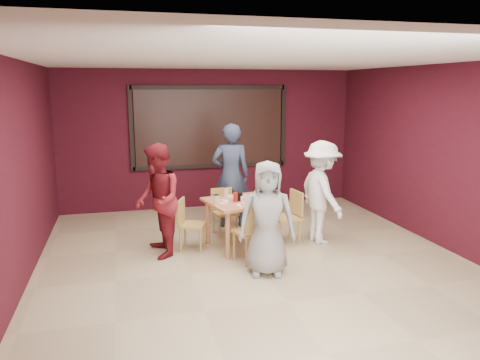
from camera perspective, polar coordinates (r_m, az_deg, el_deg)
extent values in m
plane|color=tan|center=(6.60, 2.27, -10.51)|extent=(7.00, 7.00, 0.00)
cube|color=black|center=(9.52, -3.64, 6.44)|extent=(3.00, 0.02, 1.50)
cube|color=#BA724C|center=(7.14, -0.04, -2.70)|extent=(1.11, 1.11, 0.04)
cylinder|color=#BA724C|center=(7.42, -3.95, -5.16)|extent=(0.07, 0.07, 0.70)
cylinder|color=#BA724C|center=(7.73, 1.24, -4.48)|extent=(0.07, 0.07, 0.70)
cylinder|color=#BA724C|center=(6.76, -1.52, -6.80)|extent=(0.07, 0.07, 0.70)
cylinder|color=#BA724C|center=(7.09, 4.05, -5.95)|extent=(0.07, 0.07, 0.70)
cylinder|color=silver|center=(6.86, 0.57, -3.08)|extent=(0.24, 0.24, 0.01)
cone|color=#BF8743|center=(6.85, 0.57, -2.96)|extent=(0.22, 0.22, 0.02)
cylinder|color=#F8E2C5|center=(6.79, 1.83, -2.67)|extent=(0.09, 0.09, 0.14)
cylinder|color=black|center=(6.77, 1.84, -2.05)|extent=(0.09, 0.09, 0.01)
cylinder|color=silver|center=(7.42, -0.61, -1.97)|extent=(0.24, 0.24, 0.01)
cone|color=#BF8743|center=(7.41, -0.61, -1.86)|extent=(0.22, 0.22, 0.02)
cylinder|color=#F8E2C5|center=(7.46, -1.75, -1.39)|extent=(0.09, 0.09, 0.14)
cylinder|color=black|center=(7.44, -1.75, -0.82)|extent=(0.09, 0.09, 0.01)
cylinder|color=silver|center=(7.07, -2.38, -2.64)|extent=(0.24, 0.24, 0.01)
cone|color=#BF8743|center=(7.07, -2.38, -2.53)|extent=(0.22, 0.22, 0.02)
cylinder|color=#F8E2C5|center=(6.91, -2.90, -2.42)|extent=(0.09, 0.09, 0.14)
cylinder|color=black|center=(6.90, -2.91, -1.81)|extent=(0.09, 0.09, 0.01)
cylinder|color=silver|center=(7.21, 2.25, -2.36)|extent=(0.24, 0.24, 0.01)
cone|color=#BF8743|center=(7.21, 2.25, -2.25)|extent=(0.22, 0.22, 0.02)
cylinder|color=#F8E2C5|center=(7.35, 2.64, -1.60)|extent=(0.09, 0.09, 0.14)
cylinder|color=black|center=(7.33, 2.65, -1.02)|extent=(0.09, 0.09, 0.01)
cylinder|color=silver|center=(7.12, 0.64, -2.18)|extent=(0.06, 0.06, 0.10)
cylinder|color=silver|center=(7.06, 0.27, -2.35)|extent=(0.05, 0.05, 0.08)
cylinder|color=#A6110B|center=(7.05, -0.57, -2.11)|extent=(0.07, 0.07, 0.15)
cube|color=black|center=(7.13, -0.25, -2.07)|extent=(0.14, 0.08, 0.12)
cube|color=#B28C45|center=(6.66, 1.28, -6.35)|extent=(0.53, 0.53, 0.04)
cylinder|color=#B28C45|center=(6.96, 1.71, -7.54)|extent=(0.04, 0.04, 0.41)
cylinder|color=#B28C45|center=(6.79, -0.74, -8.02)|extent=(0.04, 0.04, 0.41)
cylinder|color=#B28C45|center=(6.69, 3.32, -8.34)|extent=(0.04, 0.04, 0.41)
cylinder|color=#B28C45|center=(6.51, 0.80, -8.87)|extent=(0.04, 0.04, 0.41)
cube|color=#B28C45|center=(6.44, 2.21, -4.74)|extent=(0.41, 0.16, 0.40)
cube|color=#B28C45|center=(7.83, -1.84, -4.02)|extent=(0.42, 0.42, 0.04)
cylinder|color=#B28C45|center=(7.70, -2.50, -5.85)|extent=(0.03, 0.03, 0.37)
cylinder|color=#B28C45|center=(7.80, -0.39, -5.60)|extent=(0.03, 0.03, 0.37)
cylinder|color=#B28C45|center=(7.97, -3.25, -5.25)|extent=(0.03, 0.03, 0.37)
cylinder|color=#B28C45|center=(8.07, -1.20, -5.02)|extent=(0.03, 0.03, 0.37)
cube|color=#B28C45|center=(7.93, -2.29, -2.22)|extent=(0.38, 0.08, 0.36)
cube|color=#B28C45|center=(7.19, -5.83, -5.46)|extent=(0.49, 0.49, 0.04)
cylinder|color=#B28C45|center=(7.08, -4.85, -7.43)|extent=(0.03, 0.03, 0.37)
cylinder|color=#B28C45|center=(7.36, -4.36, -6.68)|extent=(0.03, 0.03, 0.37)
cylinder|color=#B28C45|center=(7.14, -7.27, -7.31)|extent=(0.03, 0.03, 0.37)
cylinder|color=#B28C45|center=(7.42, -6.69, -6.56)|extent=(0.03, 0.03, 0.37)
cube|color=#B28C45|center=(7.17, -7.20, -3.74)|extent=(0.17, 0.36, 0.36)
cube|color=#B28C45|center=(7.48, 5.62, -4.58)|extent=(0.45, 0.45, 0.04)
cylinder|color=#B28C45|center=(7.61, 3.93, -5.97)|extent=(0.03, 0.03, 0.39)
cylinder|color=#B28C45|center=(7.33, 5.03, -6.66)|extent=(0.03, 0.03, 0.39)
cylinder|color=#B28C45|center=(7.75, 6.11, -5.68)|extent=(0.03, 0.03, 0.39)
cylinder|color=#B28C45|center=(7.48, 7.27, -6.35)|extent=(0.03, 0.03, 0.39)
cube|color=#B28C45|center=(7.50, 6.89, -2.74)|extent=(0.08, 0.40, 0.38)
imported|color=gray|center=(6.14, 3.32, -4.69)|extent=(0.84, 0.65, 1.52)
imported|color=#2E3752|center=(8.21, -1.14, 0.54)|extent=(0.73, 0.54, 1.84)
imported|color=maroon|center=(6.88, -10.03, -2.50)|extent=(0.69, 0.86, 1.66)
imported|color=white|center=(7.49, 9.92, -1.49)|extent=(0.71, 1.11, 1.63)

